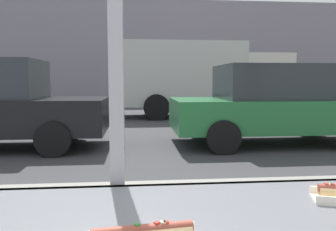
{
  "coord_description": "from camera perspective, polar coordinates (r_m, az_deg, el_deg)",
  "views": [
    {
      "loc": [
        0.07,
        -1.13,
        1.36
      ],
      "look_at": [
        0.36,
        1.96,
        1.04
      ],
      "focal_mm": 36.03,
      "sensor_mm": 36.0,
      "label": 1
    }
  ],
  "objects": [
    {
      "name": "ground_plane",
      "position": [
        9.23,
        -5.82,
        -2.59
      ],
      "size": [
        60.0,
        60.0,
        0.0
      ],
      "primitive_type": "plane",
      "color": "#38383A"
    },
    {
      "name": "building_facade_far",
      "position": [
        20.34,
        -5.72,
        10.5
      ],
      "size": [
        28.0,
        1.2,
        6.0
      ],
      "primitive_type": "cube",
      "color": "gray",
      "rests_on": "ground"
    },
    {
      "name": "parked_car_green",
      "position": [
        7.57,
        17.42,
        1.83
      ],
      "size": [
        4.34,
        2.08,
        1.69
      ],
      "color": "#236B38",
      "rests_on": "ground"
    },
    {
      "name": "box_truck",
      "position": [
        12.83,
        4.96,
        6.62
      ],
      "size": [
        6.53,
        2.44,
        2.75
      ],
      "color": "beige",
      "rests_on": "ground"
    }
  ]
}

